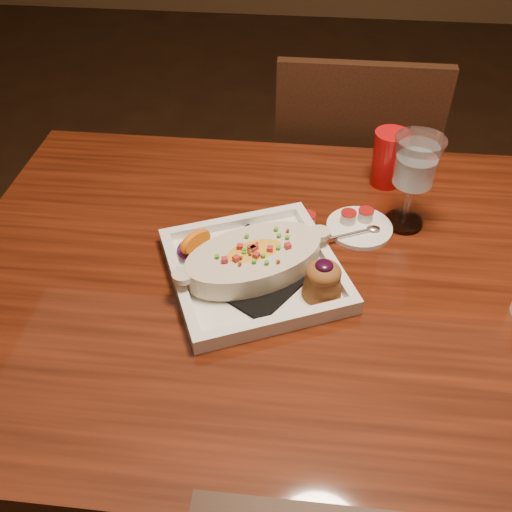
# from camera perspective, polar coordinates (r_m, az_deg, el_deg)

# --- Properties ---
(floor) EXTENTS (7.00, 7.00, 0.00)m
(floor) POSITION_cam_1_polar(r_m,az_deg,el_deg) (1.64, 7.25, -21.49)
(floor) COLOR black
(floor) RESTS_ON ground
(table) EXTENTS (1.50, 0.90, 0.75)m
(table) POSITION_cam_1_polar(r_m,az_deg,el_deg) (1.10, 10.14, -5.95)
(table) COLOR #64210E
(table) RESTS_ON floor
(chair_far) EXTENTS (0.42, 0.42, 0.93)m
(chair_far) POSITION_cam_1_polar(r_m,az_deg,el_deg) (1.67, 9.01, 6.71)
(chair_far) COLOR black
(chair_far) RESTS_ON floor
(plate) EXTENTS (0.38, 0.38, 0.08)m
(plate) POSITION_cam_1_polar(r_m,az_deg,el_deg) (1.00, 0.24, -0.85)
(plate) COLOR white
(plate) RESTS_ON table
(goblet) EXTENTS (0.09, 0.09, 0.19)m
(goblet) POSITION_cam_1_polar(r_m,az_deg,el_deg) (1.09, 15.64, 8.58)
(goblet) COLOR silver
(goblet) RESTS_ON table
(saucer) EXTENTS (0.13, 0.13, 0.09)m
(saucer) POSITION_cam_1_polar(r_m,az_deg,el_deg) (1.13, 10.18, 3.01)
(saucer) COLOR white
(saucer) RESTS_ON table
(creamer_loose) EXTENTS (0.03, 0.03, 0.03)m
(creamer_loose) POSITION_cam_1_polar(r_m,az_deg,el_deg) (1.13, 5.16, 3.66)
(creamer_loose) COLOR silver
(creamer_loose) RESTS_ON table
(red_tumbler) EXTENTS (0.07, 0.07, 0.12)m
(red_tumbler) POSITION_cam_1_polar(r_m,az_deg,el_deg) (1.24, 13.11, 9.45)
(red_tumbler) COLOR red
(red_tumbler) RESTS_ON table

